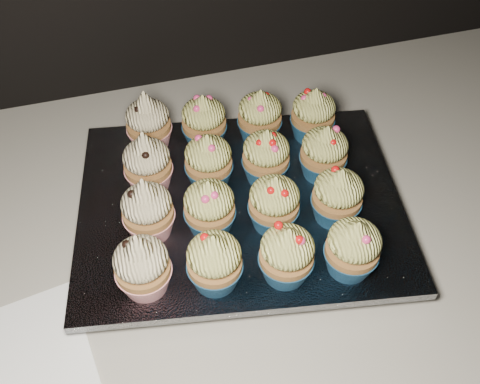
# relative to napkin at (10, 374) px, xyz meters

# --- Properties ---
(cabinet) EXTENTS (2.40, 0.60, 0.86)m
(cabinet) POSITION_rel_napkin_xyz_m (0.25, 0.17, -0.47)
(cabinet) COLOR black
(cabinet) RESTS_ON ground
(worktop) EXTENTS (2.44, 0.64, 0.04)m
(worktop) POSITION_rel_napkin_xyz_m (0.25, 0.17, -0.02)
(worktop) COLOR beige
(worktop) RESTS_ON cabinet
(napkin) EXTENTS (0.20, 0.20, 0.00)m
(napkin) POSITION_rel_napkin_xyz_m (0.00, 0.00, 0.00)
(napkin) COLOR white
(napkin) RESTS_ON worktop
(baking_tray) EXTENTS (0.43, 0.36, 0.02)m
(baking_tray) POSITION_rel_napkin_xyz_m (0.30, 0.14, 0.01)
(baking_tray) COLOR black
(baking_tray) RESTS_ON worktop
(foil_lining) EXTENTS (0.47, 0.39, 0.01)m
(foil_lining) POSITION_rel_napkin_xyz_m (0.30, 0.14, 0.03)
(foil_lining) COLOR silver
(foil_lining) RESTS_ON baking_tray
(cupcake_0) EXTENTS (0.06, 0.06, 0.10)m
(cupcake_0) POSITION_rel_napkin_xyz_m (0.16, 0.05, 0.07)
(cupcake_0) COLOR #B1182B
(cupcake_0) RESTS_ON foil_lining
(cupcake_1) EXTENTS (0.06, 0.06, 0.08)m
(cupcake_1) POSITION_rel_napkin_xyz_m (0.24, 0.03, 0.07)
(cupcake_1) COLOR navy
(cupcake_1) RESTS_ON foil_lining
(cupcake_2) EXTENTS (0.06, 0.06, 0.08)m
(cupcake_2) POSITION_rel_napkin_xyz_m (0.32, 0.02, 0.07)
(cupcake_2) COLOR navy
(cupcake_2) RESTS_ON foil_lining
(cupcake_3) EXTENTS (0.06, 0.06, 0.08)m
(cupcake_3) POSITION_rel_napkin_xyz_m (0.39, 0.01, 0.07)
(cupcake_3) COLOR navy
(cupcake_3) RESTS_ON foil_lining
(cupcake_4) EXTENTS (0.06, 0.06, 0.10)m
(cupcake_4) POSITION_rel_napkin_xyz_m (0.18, 0.13, 0.07)
(cupcake_4) COLOR #B1182B
(cupcake_4) RESTS_ON foil_lining
(cupcake_5) EXTENTS (0.06, 0.06, 0.08)m
(cupcake_5) POSITION_rel_napkin_xyz_m (0.25, 0.11, 0.07)
(cupcake_5) COLOR navy
(cupcake_5) RESTS_ON foil_lining
(cupcake_6) EXTENTS (0.06, 0.06, 0.08)m
(cupcake_6) POSITION_rel_napkin_xyz_m (0.33, 0.10, 0.07)
(cupcake_6) COLOR navy
(cupcake_6) RESTS_ON foil_lining
(cupcake_7) EXTENTS (0.06, 0.06, 0.08)m
(cupcake_7) POSITION_rel_napkin_xyz_m (0.41, 0.09, 0.07)
(cupcake_7) COLOR navy
(cupcake_7) RESTS_ON foil_lining
(cupcake_8) EXTENTS (0.06, 0.06, 0.10)m
(cupcake_8) POSITION_rel_napkin_xyz_m (0.19, 0.20, 0.07)
(cupcake_8) COLOR #B1182B
(cupcake_8) RESTS_ON foil_lining
(cupcake_9) EXTENTS (0.06, 0.06, 0.08)m
(cupcake_9) POSITION_rel_napkin_xyz_m (0.27, 0.19, 0.07)
(cupcake_9) COLOR navy
(cupcake_9) RESTS_ON foil_lining
(cupcake_10) EXTENTS (0.06, 0.06, 0.08)m
(cupcake_10) POSITION_rel_napkin_xyz_m (0.34, 0.17, 0.07)
(cupcake_10) COLOR navy
(cupcake_10) RESTS_ON foil_lining
(cupcake_11) EXTENTS (0.06, 0.06, 0.08)m
(cupcake_11) POSITION_rel_napkin_xyz_m (0.42, 0.16, 0.07)
(cupcake_11) COLOR navy
(cupcake_11) RESTS_ON foil_lining
(cupcake_12) EXTENTS (0.06, 0.06, 0.10)m
(cupcake_12) POSITION_rel_napkin_xyz_m (0.21, 0.28, 0.07)
(cupcake_12) COLOR #B1182B
(cupcake_12) RESTS_ON foil_lining
(cupcake_13) EXTENTS (0.06, 0.06, 0.08)m
(cupcake_13) POSITION_rel_napkin_xyz_m (0.28, 0.26, 0.07)
(cupcake_13) COLOR navy
(cupcake_13) RESTS_ON foil_lining
(cupcake_14) EXTENTS (0.06, 0.06, 0.08)m
(cupcake_14) POSITION_rel_napkin_xyz_m (0.36, 0.25, 0.07)
(cupcake_14) COLOR navy
(cupcake_14) RESTS_ON foil_lining
(cupcake_15) EXTENTS (0.06, 0.06, 0.08)m
(cupcake_15) POSITION_rel_napkin_xyz_m (0.43, 0.24, 0.07)
(cupcake_15) COLOR navy
(cupcake_15) RESTS_ON foil_lining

